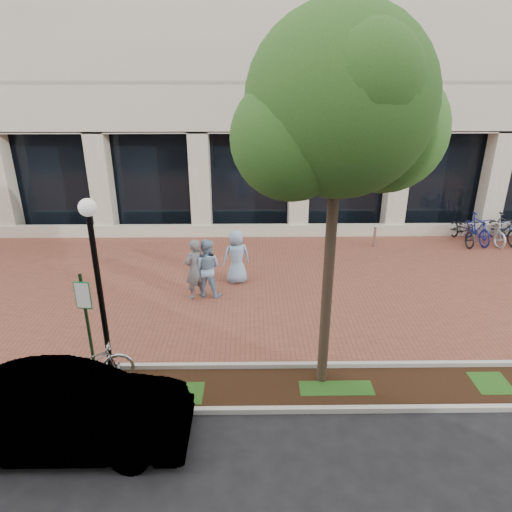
{
  "coord_description": "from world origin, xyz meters",
  "views": [
    {
      "loc": [
        0.02,
        -13.35,
        6.5
      ],
      "look_at": [
        0.18,
        -0.8,
        1.3
      ],
      "focal_mm": 32.0,
      "sensor_mm": 36.0,
      "label": 1
    }
  ],
  "objects_px": {
    "bollard": "(375,236)",
    "bike_rack_cluster": "(497,229)",
    "pedestrian_left": "(195,269)",
    "sedan_near_curb": "(67,413)",
    "pedestrian_mid": "(207,268)",
    "parking_sign": "(86,316)",
    "street_tree": "(342,115)",
    "locked_bicycle": "(84,364)",
    "pedestrian_right": "(236,257)",
    "lamppost": "(99,284)"
  },
  "relations": [
    {
      "from": "pedestrian_mid",
      "to": "bollard",
      "type": "distance_m",
      "value": 7.34
    },
    {
      "from": "lamppost",
      "to": "bollard",
      "type": "xyz_separation_m",
      "value": [
        7.96,
        8.02,
        -1.9
      ]
    },
    {
      "from": "street_tree",
      "to": "bike_rack_cluster",
      "type": "distance_m",
      "value": 12.92
    },
    {
      "from": "pedestrian_left",
      "to": "bollard",
      "type": "height_order",
      "value": "pedestrian_left"
    },
    {
      "from": "pedestrian_mid",
      "to": "pedestrian_right",
      "type": "distance_m",
      "value": 1.28
    },
    {
      "from": "pedestrian_left",
      "to": "pedestrian_right",
      "type": "distance_m",
      "value": 1.63
    },
    {
      "from": "pedestrian_left",
      "to": "bike_rack_cluster",
      "type": "bearing_deg",
      "value": 159.23
    },
    {
      "from": "pedestrian_left",
      "to": "bike_rack_cluster",
      "type": "distance_m",
      "value": 12.35
    },
    {
      "from": "pedestrian_left",
      "to": "pedestrian_mid",
      "type": "bearing_deg",
      "value": 161.05
    },
    {
      "from": "bollard",
      "to": "street_tree",
      "type": "bearing_deg",
      "value": -111.35
    },
    {
      "from": "pedestrian_right",
      "to": "parking_sign",
      "type": "bearing_deg",
      "value": 44.12
    },
    {
      "from": "locked_bicycle",
      "to": "bike_rack_cluster",
      "type": "xyz_separation_m",
      "value": [
        13.41,
        8.72,
        -0.01
      ]
    },
    {
      "from": "bollard",
      "to": "locked_bicycle",
      "type": "bearing_deg",
      "value": -135.53
    },
    {
      "from": "sedan_near_curb",
      "to": "bollard",
      "type": "bearing_deg",
      "value": -39.3
    },
    {
      "from": "parking_sign",
      "to": "lamppost",
      "type": "xyz_separation_m",
      "value": [
        0.31,
        0.13,
        0.7
      ]
    },
    {
      "from": "pedestrian_right",
      "to": "bollard",
      "type": "bearing_deg",
      "value": -165.2
    },
    {
      "from": "pedestrian_mid",
      "to": "bike_rack_cluster",
      "type": "distance_m",
      "value": 11.98
    },
    {
      "from": "bollard",
      "to": "pedestrian_mid",
      "type": "bearing_deg",
      "value": -146.98
    },
    {
      "from": "street_tree",
      "to": "pedestrian_left",
      "type": "bearing_deg",
      "value": 129.6
    },
    {
      "from": "lamppost",
      "to": "street_tree",
      "type": "xyz_separation_m",
      "value": [
        4.78,
        -0.11,
        3.35
      ]
    },
    {
      "from": "bollard",
      "to": "sedan_near_curb",
      "type": "bearing_deg",
      "value": -129.21
    },
    {
      "from": "lamppost",
      "to": "bollard",
      "type": "bearing_deg",
      "value": 45.22
    },
    {
      "from": "pedestrian_left",
      "to": "pedestrian_mid",
      "type": "relative_size",
      "value": 1.03
    },
    {
      "from": "street_tree",
      "to": "sedan_near_curb",
      "type": "bearing_deg",
      "value": -159.53
    },
    {
      "from": "pedestrian_left",
      "to": "pedestrian_mid",
      "type": "xyz_separation_m",
      "value": [
        0.34,
        0.15,
        -0.03
      ]
    },
    {
      "from": "street_tree",
      "to": "bollard",
      "type": "relative_size",
      "value": 8.46
    },
    {
      "from": "bike_rack_cluster",
      "to": "bollard",
      "type": "bearing_deg",
      "value": 176.48
    },
    {
      "from": "pedestrian_left",
      "to": "bike_rack_cluster",
      "type": "xyz_separation_m",
      "value": [
        11.46,
        4.59,
        -0.39
      ]
    },
    {
      "from": "lamppost",
      "to": "pedestrian_right",
      "type": "bearing_deg",
      "value": 61.51
    },
    {
      "from": "parking_sign",
      "to": "bike_rack_cluster",
      "type": "xyz_separation_m",
      "value": [
        13.25,
        8.6,
        -1.12
      ]
    },
    {
      "from": "locked_bicycle",
      "to": "bike_rack_cluster",
      "type": "relative_size",
      "value": 0.57
    },
    {
      "from": "locked_bicycle",
      "to": "parking_sign",
      "type": "bearing_deg",
      "value": -66.75
    },
    {
      "from": "street_tree",
      "to": "pedestrian_mid",
      "type": "bearing_deg",
      "value": 125.56
    },
    {
      "from": "street_tree",
      "to": "locked_bicycle",
      "type": "distance_m",
      "value": 7.37
    },
    {
      "from": "pedestrian_mid",
      "to": "sedan_near_curb",
      "type": "relative_size",
      "value": 0.41
    },
    {
      "from": "sedan_near_curb",
      "to": "pedestrian_mid",
      "type": "bearing_deg",
      "value": -18.61
    },
    {
      "from": "bollard",
      "to": "bike_rack_cluster",
      "type": "height_order",
      "value": "bike_rack_cluster"
    },
    {
      "from": "parking_sign",
      "to": "bike_rack_cluster",
      "type": "distance_m",
      "value": 15.84
    },
    {
      "from": "pedestrian_left",
      "to": "bollard",
      "type": "distance_m",
      "value": 7.71
    },
    {
      "from": "bollard",
      "to": "sedan_near_curb",
      "type": "xyz_separation_m",
      "value": [
        -8.15,
        -9.99,
        0.27
      ]
    },
    {
      "from": "lamppost",
      "to": "sedan_near_curb",
      "type": "xyz_separation_m",
      "value": [
        -0.19,
        -1.97,
        -1.64
      ]
    },
    {
      "from": "parking_sign",
      "to": "sedan_near_curb",
      "type": "distance_m",
      "value": 2.06
    },
    {
      "from": "pedestrian_left",
      "to": "pedestrian_right",
      "type": "xyz_separation_m",
      "value": [
        1.22,
        1.08,
        -0.05
      ]
    },
    {
      "from": "lamppost",
      "to": "parking_sign",
      "type": "bearing_deg",
      "value": -156.57
    },
    {
      "from": "bollard",
      "to": "lamppost",
      "type": "bearing_deg",
      "value": -134.78
    },
    {
      "from": "parking_sign",
      "to": "bike_rack_cluster",
      "type": "bearing_deg",
      "value": 40.27
    },
    {
      "from": "locked_bicycle",
      "to": "sedan_near_curb",
      "type": "distance_m",
      "value": 1.74
    },
    {
      "from": "parking_sign",
      "to": "street_tree",
      "type": "height_order",
      "value": "street_tree"
    },
    {
      "from": "pedestrian_right",
      "to": "bollard",
      "type": "xyz_separation_m",
      "value": [
        5.27,
        3.06,
        -0.43
      ]
    },
    {
      "from": "pedestrian_mid",
      "to": "sedan_near_curb",
      "type": "xyz_separation_m",
      "value": [
        -2.01,
        -6.0,
        -0.19
      ]
    }
  ]
}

